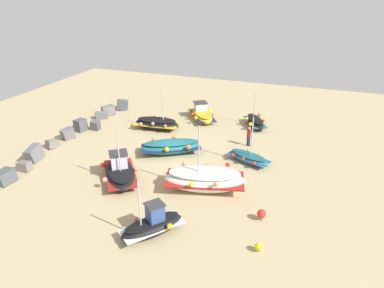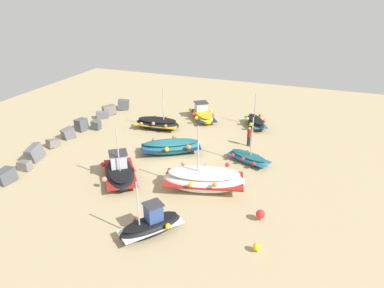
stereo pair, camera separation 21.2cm
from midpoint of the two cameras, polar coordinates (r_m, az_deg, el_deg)
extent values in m
plane|color=tan|center=(27.12, -3.13, -1.48)|extent=(45.80, 45.80, 0.00)
ellipsoid|color=#1E6670|center=(26.96, -3.66, -0.53)|extent=(3.89, 4.89, 1.04)
cube|color=navy|center=(26.94, -3.66, -0.44)|extent=(3.83, 4.75, 0.15)
ellipsoid|color=#1A565F|center=(26.79, -3.68, 0.26)|extent=(3.40, 4.29, 0.22)
sphere|color=orange|center=(25.99, -0.79, -0.47)|extent=(0.35, 0.35, 0.35)
sphere|color=orange|center=(27.78, -3.10, 1.14)|extent=(0.35, 0.35, 0.35)
sphere|color=yellow|center=(25.84, -4.31, -0.87)|extent=(0.35, 0.35, 0.35)
sphere|color=orange|center=(27.72, -6.39, 0.65)|extent=(0.35, 0.35, 0.35)
ellipsoid|color=black|center=(23.91, -11.71, -4.72)|extent=(4.58, 4.05, 0.83)
cube|color=maroon|center=(23.90, -11.72, -4.64)|extent=(4.48, 3.99, 0.10)
ellipsoid|color=black|center=(23.76, -11.78, -4.01)|extent=(4.02, 3.56, 0.16)
cube|color=silver|center=(23.80, -11.96, -2.53)|extent=(1.42, 1.42, 0.93)
cube|color=#333338|center=(23.58, -12.06, -1.46)|extent=(1.65, 1.65, 0.06)
cylinder|color=#B7B7BC|center=(22.72, -12.01, -1.06)|extent=(0.08, 0.08, 2.95)
sphere|color=#EA7F75|center=(22.87, -14.13, -5.62)|extent=(0.34, 0.34, 0.34)
sphere|color=#EA7F75|center=(23.88, -9.27, -3.98)|extent=(0.34, 0.34, 0.34)
sphere|color=red|center=(24.66, -14.39, -3.31)|extent=(0.34, 0.34, 0.34)
ellipsoid|color=#1E6670|center=(25.92, 8.84, -2.27)|extent=(2.33, 3.47, 0.66)
cube|color=#2D4C9E|center=(25.91, 8.85, -2.21)|extent=(2.31, 3.37, 0.08)
ellipsoid|color=#1A565F|center=(25.81, 8.88, -1.75)|extent=(2.04, 3.05, 0.12)
cylinder|color=#B7B7BC|center=(25.11, 9.41, 1.18)|extent=(0.08, 0.08, 2.87)
sphere|color=red|center=(24.90, 9.71, -3.05)|extent=(0.26, 0.26, 0.26)
sphere|color=#EA7F75|center=(26.14, 10.53, -1.77)|extent=(0.26, 0.26, 0.26)
sphere|color=red|center=(25.33, 8.00, -2.35)|extent=(0.26, 0.26, 0.26)
sphere|color=yellow|center=(26.56, 8.89, -1.07)|extent=(0.26, 0.26, 0.26)
sphere|color=red|center=(25.81, 6.35, -1.74)|extent=(0.26, 0.26, 0.26)
ellipsoid|color=black|center=(32.46, 9.92, 3.45)|extent=(3.47, 2.67, 0.80)
cube|color=#1E6670|center=(32.44, 9.93, 3.51)|extent=(3.37, 2.64, 0.07)
ellipsoid|color=black|center=(32.34, 9.97, 4.00)|extent=(3.05, 2.34, 0.13)
cylinder|color=#B7B7BC|center=(32.37, 9.85, 6.24)|extent=(0.08, 0.08, 2.23)
sphere|color=orange|center=(33.34, 10.65, 4.61)|extent=(0.33, 0.33, 0.33)
sphere|color=yellow|center=(32.39, 8.61, 4.07)|extent=(0.33, 0.33, 0.33)
sphere|color=orange|center=(32.35, 11.31, 3.72)|extent=(0.33, 0.33, 0.33)
sphere|color=yellow|center=(31.39, 9.23, 3.16)|extent=(0.33, 0.33, 0.33)
ellipsoid|color=gold|center=(33.70, 1.45, 4.56)|extent=(4.27, 3.69, 0.79)
cube|color=navy|center=(33.69, 1.45, 4.62)|extent=(4.16, 3.63, 0.11)
ellipsoid|color=gold|center=(33.60, 1.46, 5.06)|extent=(3.74, 3.23, 0.16)
cube|color=silver|center=(34.04, 1.16, 6.08)|extent=(1.41, 1.42, 0.73)
cube|color=#333338|center=(33.92, 1.16, 6.72)|extent=(1.63, 1.65, 0.06)
sphere|color=yellow|center=(32.33, 0.42, 4.23)|extent=(0.32, 0.32, 0.32)
sphere|color=#EA7F75|center=(33.36, 3.28, 4.78)|extent=(0.32, 0.32, 0.32)
sphere|color=red|center=(33.38, -0.09, 4.79)|extent=(0.32, 0.32, 0.32)
sphere|color=yellow|center=(34.39, 2.69, 5.38)|extent=(0.32, 0.32, 0.32)
sphere|color=yellow|center=(34.41, -0.58, 5.49)|extent=(0.32, 0.32, 0.32)
ellipsoid|color=white|center=(22.22, 1.75, -5.87)|extent=(3.37, 5.46, 1.36)
cube|color=maroon|center=(22.19, 1.76, -5.72)|extent=(3.35, 5.28, 0.19)
ellipsoid|color=beige|center=(21.96, 1.77, -4.66)|extent=(2.93, 4.80, 0.28)
cylinder|color=#B7B7BC|center=(21.24, 0.82, -0.84)|extent=(0.08, 0.08, 3.00)
sphere|color=#EA7F75|center=(23.09, -1.57, -3.17)|extent=(0.28, 0.28, 0.28)
sphere|color=yellow|center=(21.11, -0.38, -6.53)|extent=(0.28, 0.28, 0.28)
sphere|color=orange|center=(23.03, 1.96, -3.58)|extent=(0.28, 0.28, 0.28)
sphere|color=orange|center=(20.99, 3.51, -6.54)|extent=(0.28, 0.28, 0.28)
sphere|color=red|center=(22.92, 5.52, -3.33)|extent=(0.28, 0.28, 0.28)
ellipsoid|color=black|center=(31.61, -5.88, 3.23)|extent=(2.02, 4.15, 0.97)
cube|color=gold|center=(31.59, -5.88, 3.31)|extent=(2.04, 3.99, 0.13)
ellipsoid|color=black|center=(31.47, -5.91, 3.88)|extent=(1.76, 3.65, 0.19)
cylinder|color=#B7B7BC|center=(30.75, -4.96, 6.51)|extent=(0.08, 0.08, 2.98)
sphere|color=orange|center=(30.33, -4.53, 2.89)|extent=(0.29, 0.29, 0.29)
sphere|color=orange|center=(32.13, -4.38, 4.22)|extent=(0.29, 0.29, 0.29)
sphere|color=#EA7F75|center=(30.66, -6.52, 3.28)|extent=(0.29, 0.29, 0.29)
sphere|color=red|center=(32.52, -6.25, 4.33)|extent=(0.29, 0.29, 0.29)
sphere|color=#EA7F75|center=(31.13, -8.44, 3.21)|extent=(0.29, 0.29, 0.29)
ellipsoid|color=black|center=(18.86, -6.72, -13.18)|extent=(3.54, 3.11, 0.86)
cube|color=white|center=(18.84, -6.73, -13.08)|extent=(3.44, 3.04, 0.12)
ellipsoid|color=black|center=(18.66, -6.77, -12.36)|extent=(3.10, 2.71, 0.18)
cube|color=#2D4784|center=(18.42, -6.31, -10.89)|extent=(1.07, 1.05, 0.90)
cube|color=#333338|center=(18.15, -6.38, -9.66)|extent=(1.24, 1.22, 0.06)
cylinder|color=#B7B7BC|center=(17.70, -8.79, -9.58)|extent=(0.08, 0.08, 2.48)
sphere|color=#EA7F75|center=(19.06, -9.44, -11.86)|extent=(0.29, 0.29, 0.29)
sphere|color=yellow|center=(18.36, -3.97, -13.08)|extent=(0.29, 0.29, 0.29)
cylinder|color=#2D2D38|center=(28.46, 9.01, 0.44)|extent=(0.14, 0.14, 0.81)
cylinder|color=#2D2D38|center=(28.51, 8.72, 0.51)|extent=(0.14, 0.14, 0.81)
cylinder|color=maroon|center=(28.21, 8.96, 1.75)|extent=(0.32, 0.32, 0.57)
sphere|color=tan|center=(28.06, 9.01, 2.49)|extent=(0.22, 0.22, 0.22)
cube|color=#4C5156|center=(26.05, -28.13, -4.71)|extent=(1.29, 1.05, 1.03)
cube|color=slate|center=(27.17, -25.57, -3.25)|extent=(0.70, 0.92, 0.74)
cube|color=slate|center=(28.25, -24.26, -1.45)|extent=(1.58, 0.95, 1.37)
cube|color=slate|center=(30.03, -21.74, 0.04)|extent=(1.17, 0.91, 0.83)
cube|color=slate|center=(31.18, -19.58, 1.54)|extent=(1.27, 1.03, 1.06)
cube|color=#4C5156|center=(32.52, -17.68, 2.91)|extent=(1.06, 0.95, 1.09)
cube|color=#4C5156|center=(32.38, -15.47, 2.90)|extent=(0.74, 0.86, 0.99)
cube|color=slate|center=(35.05, -14.52, 4.48)|extent=(1.25, 1.36, 0.76)
cube|color=slate|center=(35.92, -13.49, 5.31)|extent=(1.43, 1.48, 1.08)
cube|color=#4C5156|center=(37.14, -11.29, 6.21)|extent=(1.44, 1.44, 1.18)
cylinder|color=#3F3F42|center=(20.20, 10.76, -11.73)|extent=(0.08, 0.08, 0.15)
sphere|color=red|center=(20.01, 10.84, -10.98)|extent=(0.50, 0.50, 0.50)
cylinder|color=#3F3F42|center=(18.20, 10.28, -16.51)|extent=(0.08, 0.08, 0.10)
sphere|color=yellow|center=(18.04, 10.34, -15.92)|extent=(0.39, 0.39, 0.39)
camera|label=1|loc=(0.11, -90.23, -0.11)|focal=33.12mm
camera|label=2|loc=(0.11, 89.77, 0.11)|focal=33.12mm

